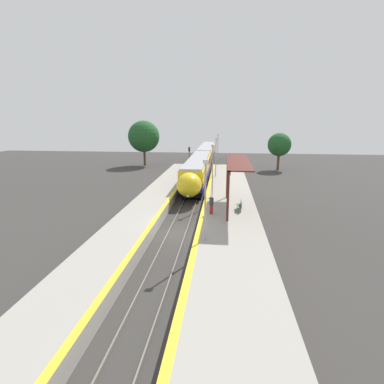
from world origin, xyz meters
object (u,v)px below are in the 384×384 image
(train, at_px, (203,160))
(lamppost_far, at_px, (216,155))
(lamppost_farthest, at_px, (218,147))
(person_waiting, at_px, (211,204))
(railway_signal, at_px, (189,158))
(lamppost_near, at_px, (205,195))
(platform_bench, at_px, (240,206))
(lamppost_mid, at_px, (213,168))

(train, relative_size, lamppost_far, 7.79)
(lamppost_farthest, bearing_deg, person_waiting, -89.64)
(person_waiting, bearing_deg, lamppost_far, 90.60)
(railway_signal, bearing_deg, lamppost_far, -54.53)
(railway_signal, relative_size, lamppost_near, 0.83)
(train, bearing_deg, lamppost_near, -85.56)
(lamppost_far, distance_m, lamppost_farthest, 11.78)
(person_waiting, distance_m, lamppost_far, 17.78)
(train, height_order, lamppost_near, lamppost_near)
(platform_bench, height_order, railway_signal, railway_signal)
(lamppost_near, xyz_separation_m, lamppost_far, (0.00, 23.56, 0.00))
(person_waiting, relative_size, lamppost_mid, 0.30)
(train, bearing_deg, lamppost_farthest, 51.23)
(railway_signal, bearing_deg, lamppost_near, -81.31)
(train, xyz_separation_m, lamppost_mid, (2.50, -20.44, 2.05))
(platform_bench, height_order, lamppost_farthest, lamppost_farthest)
(train, distance_m, lamppost_far, 9.25)
(railway_signal, relative_size, lamppost_farthest, 0.83)
(lamppost_far, xyz_separation_m, lamppost_farthest, (0.00, 11.78, 0.00))
(train, xyz_separation_m, lamppost_farthest, (2.50, 3.12, 2.05))
(lamppost_near, bearing_deg, railway_signal, 98.69)
(train, relative_size, person_waiting, 26.15)
(lamppost_mid, relative_size, lamppost_far, 1.00)
(person_waiting, xyz_separation_m, lamppost_farthest, (-0.18, 29.40, 2.32))
(railway_signal, bearing_deg, lamppost_farthest, 49.42)
(train, xyz_separation_m, lamppost_far, (2.50, -8.66, 2.05))
(lamppost_near, height_order, lamppost_mid, same)
(railway_signal, bearing_deg, train, 47.06)
(lamppost_farthest, bearing_deg, railway_signal, -130.58)
(platform_bench, bearing_deg, railway_signal, 107.76)
(platform_bench, xyz_separation_m, lamppost_farthest, (-2.72, 28.15, 2.72))
(platform_bench, height_order, lamppost_far, lamppost_far)
(lamppost_farthest, bearing_deg, platform_bench, -84.47)
(train, distance_m, lamppost_farthest, 4.49)
(lamppost_mid, bearing_deg, railway_signal, 104.12)
(person_waiting, distance_m, railway_signal, 24.54)
(platform_bench, bearing_deg, lamppost_far, 99.45)
(train, distance_m, lamppost_mid, 20.69)
(lamppost_near, bearing_deg, train, 94.44)
(person_waiting, xyz_separation_m, railway_signal, (-4.76, 24.06, 0.94))
(lamppost_near, distance_m, lamppost_farthest, 35.33)
(train, bearing_deg, lamppost_mid, -83.02)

